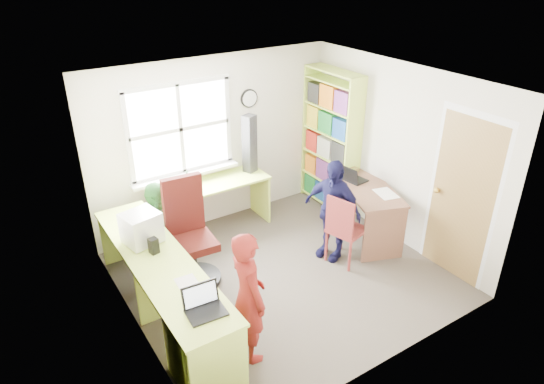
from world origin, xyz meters
The scene contains 19 objects.
room centered at (0.01, 0.10, 1.22)m, with size 3.64×3.44×2.44m.
l_desk centered at (-1.31, -0.28, 0.46)m, with size 2.38×2.95×0.75m.
right_desk centered at (1.48, 0.17, 0.55)m, with size 1.02×1.44×0.76m.
bookshelf centered at (1.65, 1.19, 1.00)m, with size 0.30×1.02×2.10m.
swivel_chair centered at (-0.94, 0.58, 0.56)m, with size 0.64×0.64×1.30m.
wooden_chair centered at (0.79, -0.18, 0.52)m, with size 0.51×0.51×0.95m.
crt_monitor centered at (-1.52, 0.49, 0.93)m, with size 0.43×0.40×0.36m.
laptop_left centered at (-1.45, -0.87, 0.80)m, with size 0.36×0.30×0.23m.
laptop_right centered at (1.42, 0.42, 0.81)m, with size 0.32×0.37×0.23m.
speaker_a centered at (-1.49, 0.24, 0.84)m, with size 0.10×0.10×0.18m.
speaker_b centered at (-1.48, 0.89, 0.83)m, with size 0.10×0.10×0.17m.
cd_tower centered at (0.42, 1.48, 1.17)m, with size 0.21×0.20×0.83m.
game_box centered at (1.52, 0.72, 0.79)m, with size 0.37×0.37×0.06m.
paper_a centered at (-1.42, -0.45, 0.75)m, with size 0.22×0.29×0.00m.
paper_b centered at (1.54, -0.12, 0.76)m, with size 0.30×0.38×0.00m.
potted_plant centered at (-0.63, 1.39, 0.90)m, with size 0.17×0.13×0.30m, color #286534.
person_red centered at (-0.99, -0.87, 0.70)m, with size 0.51×0.33×1.39m, color maroon.
person_green centered at (-1.14, 1.01, 0.58)m, with size 0.56×0.44×1.16m, color #327E35.
person_navy centered at (0.77, 0.03, 0.68)m, with size 0.79×0.33×1.35m, color #13123A.
Camera 1 is at (-2.78, -4.02, 3.65)m, focal length 32.00 mm.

